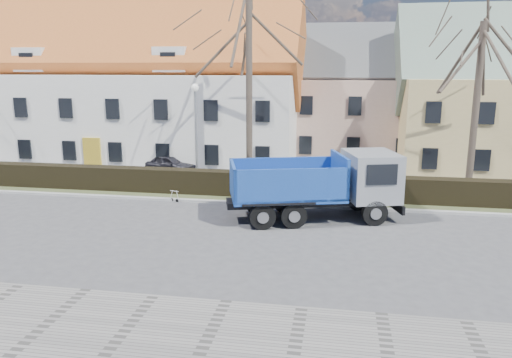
% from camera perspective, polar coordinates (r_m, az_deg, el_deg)
% --- Properties ---
extents(ground, '(120.00, 120.00, 0.00)m').
position_cam_1_polar(ground, '(20.59, 0.42, -6.51)').
color(ground, '#454447').
extents(sidewalk_near, '(80.00, 5.00, 0.08)m').
position_cam_1_polar(sidewalk_near, '(13.03, -6.01, -18.62)').
color(sidewalk_near, gray).
rests_on(sidewalk_near, ground).
extents(curb_far, '(80.00, 0.30, 0.12)m').
position_cam_1_polar(curb_far, '(24.91, 2.14, -2.91)').
color(curb_far, '#9C9B99').
rests_on(curb_far, ground).
extents(grass_strip, '(80.00, 3.00, 0.10)m').
position_cam_1_polar(grass_strip, '(26.44, 2.60, -2.00)').
color(grass_strip, '#3D4627').
rests_on(grass_strip, ground).
extents(hedge, '(60.00, 0.90, 1.30)m').
position_cam_1_polar(hedge, '(26.10, 2.56, -0.84)').
color(hedge, black).
rests_on(hedge, ground).
extents(building_white, '(26.80, 10.80, 9.50)m').
position_cam_1_polar(building_white, '(38.75, -15.08, 9.36)').
color(building_white, white).
rests_on(building_white, ground).
extents(building_pink, '(10.80, 8.80, 8.00)m').
position_cam_1_polar(building_pink, '(39.27, 11.11, 8.50)').
color(building_pink, tan).
rests_on(building_pink, ground).
extents(tree_1, '(9.20, 9.20, 12.65)m').
position_cam_1_polar(tree_1, '(28.14, -0.79, 11.84)').
color(tree_1, '#43382E').
rests_on(tree_1, ground).
extents(tree_2, '(8.00, 8.00, 11.00)m').
position_cam_1_polar(tree_2, '(28.53, 23.97, 9.11)').
color(tree_2, '#43382E').
rests_on(tree_2, ground).
extents(dump_truck, '(8.33, 4.97, 3.13)m').
position_cam_1_polar(dump_truck, '(22.46, 6.05, -0.75)').
color(dump_truck, '#153D94').
rests_on(dump_truck, ground).
extents(streetlight, '(0.46, 0.46, 5.95)m').
position_cam_1_polar(streetlight, '(27.58, -6.84, 4.74)').
color(streetlight, '#9EA0A3').
rests_on(streetlight, ground).
extents(cart_frame, '(0.81, 0.60, 0.66)m').
position_cam_1_polar(cart_frame, '(25.96, -9.68, -1.82)').
color(cart_frame, silver).
rests_on(cart_frame, ground).
extents(parked_car_a, '(3.81, 2.43, 1.21)m').
position_cam_1_polar(parked_car_a, '(32.73, -9.71, 1.72)').
color(parked_car_a, '#212128').
rests_on(parked_car_a, ground).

